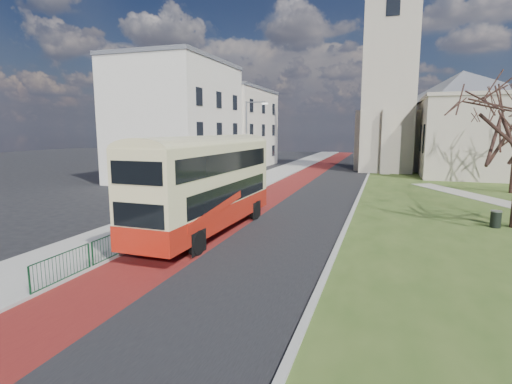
% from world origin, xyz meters
% --- Properties ---
extents(ground, '(160.00, 160.00, 0.00)m').
position_xyz_m(ground, '(0.00, 0.00, 0.00)').
color(ground, black).
rests_on(ground, ground).
extents(road_carriageway, '(9.00, 120.00, 0.01)m').
position_xyz_m(road_carriageway, '(1.50, 20.00, 0.01)').
color(road_carriageway, black).
rests_on(road_carriageway, ground).
extents(bus_lane, '(3.40, 120.00, 0.01)m').
position_xyz_m(bus_lane, '(-1.20, 20.00, 0.01)').
color(bus_lane, '#591414').
rests_on(bus_lane, ground).
extents(pavement_west, '(4.00, 120.00, 0.12)m').
position_xyz_m(pavement_west, '(-5.00, 20.00, 0.06)').
color(pavement_west, gray).
rests_on(pavement_west, ground).
extents(kerb_west, '(0.25, 120.00, 0.13)m').
position_xyz_m(kerb_west, '(-3.00, 20.00, 0.07)').
color(kerb_west, '#999993').
rests_on(kerb_west, ground).
extents(kerb_east, '(0.25, 80.00, 0.13)m').
position_xyz_m(kerb_east, '(6.10, 22.00, 0.07)').
color(kerb_east, '#999993').
rests_on(kerb_east, ground).
extents(pedestrian_railing, '(0.07, 24.00, 1.12)m').
position_xyz_m(pedestrian_railing, '(-2.95, 4.00, 0.55)').
color(pedestrian_railing, '#0E3E1F').
rests_on(pedestrian_railing, ground).
extents(gothic_church, '(16.38, 18.00, 40.00)m').
position_xyz_m(gothic_church, '(12.56, 38.00, 13.13)').
color(gothic_church, gray).
rests_on(gothic_church, ground).
extents(street_block_near, '(10.30, 14.30, 13.00)m').
position_xyz_m(street_block_near, '(-14.00, 22.00, 6.51)').
color(street_block_near, silver).
rests_on(street_block_near, ground).
extents(street_block_far, '(10.30, 16.30, 11.50)m').
position_xyz_m(street_block_far, '(-14.00, 38.00, 5.76)').
color(street_block_far, beige).
rests_on(street_block_far, ground).
extents(streetlamp, '(2.13, 0.18, 8.00)m').
position_xyz_m(streetlamp, '(-4.35, 18.00, 4.59)').
color(streetlamp, gray).
rests_on(streetlamp, pavement_west).
extents(bus, '(3.12, 12.08, 5.02)m').
position_xyz_m(bus, '(-0.94, 1.57, 2.86)').
color(bus, '#A31C0F').
rests_on(bus, ground).
extents(litter_bin, '(0.77, 0.77, 0.97)m').
position_xyz_m(litter_bin, '(14.17, 7.62, 0.53)').
color(litter_bin, black).
rests_on(litter_bin, grass_green).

